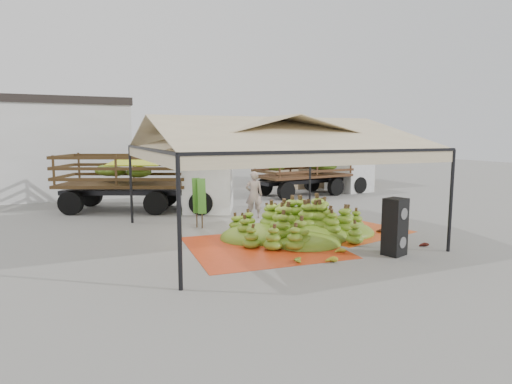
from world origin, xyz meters
name	(u,v)px	position (x,y,z in m)	size (l,w,h in m)	color
ground	(268,235)	(0.00, 0.00, 0.00)	(90.00, 90.00, 0.00)	slate
canopy_tent	(268,138)	(0.00, 0.00, 3.30)	(8.10, 8.10, 4.00)	black
building_tan	(318,154)	(10.00, 13.00, 2.07)	(6.30, 5.30, 4.10)	tan
tarp_left	(263,247)	(-0.82, -1.39, 0.01)	(4.37, 4.16, 0.01)	red
tarp_right	(342,229)	(2.87, -0.27, 0.01)	(3.61, 3.79, 0.01)	#E25315
banana_heap	(303,218)	(1.04, -0.57, 0.60)	(5.61, 4.61, 1.20)	#557D1A
hand_yellow_a	(331,259)	(0.15, -3.64, 0.11)	(0.50, 0.41, 0.23)	gold
hand_yellow_b	(340,250)	(0.92, -2.94, 0.10)	(0.43, 0.35, 0.20)	#B39923
hand_red_a	(379,230)	(3.70, -1.27, 0.10)	(0.44, 0.36, 0.20)	#572813
hand_red_b	(424,244)	(3.70, -3.36, 0.09)	(0.38, 0.31, 0.17)	#501B12
hand_green	(294,259)	(-0.72, -3.19, 0.11)	(0.48, 0.39, 0.22)	#567A19
hanging_bunches	(333,159)	(1.79, -1.14, 2.62)	(3.24, 0.24, 0.20)	#3D7718
speaker_stack	(395,227)	(2.27, -3.66, 0.82)	(0.72, 0.67, 1.64)	black
banana_leaves	(205,227)	(-1.62, 2.10, 0.00)	(0.96, 1.36, 3.70)	#336B1C
vendor	(254,195)	(0.77, 3.04, 0.97)	(0.71, 0.47, 1.94)	gray
truck_left	(154,175)	(-2.66, 6.53, 1.62)	(8.07, 5.42, 2.63)	#462E17
truck_right	(320,168)	(7.23, 8.37, 1.53)	(7.48, 3.42, 2.48)	#532E1B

